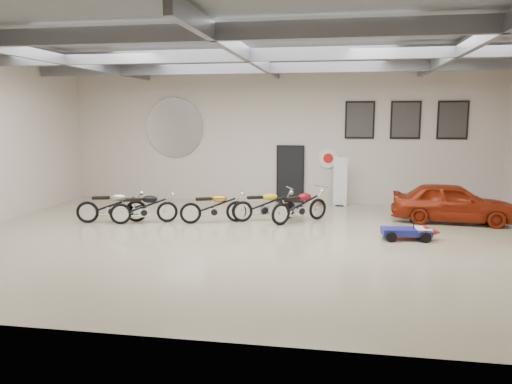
% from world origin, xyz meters
% --- Properties ---
extents(floor, '(16.00, 12.00, 0.01)m').
position_xyz_m(floor, '(0.00, 0.00, 0.00)').
color(floor, tan).
rests_on(floor, ground).
extents(ceiling, '(16.00, 12.00, 0.01)m').
position_xyz_m(ceiling, '(0.00, 0.00, 5.00)').
color(ceiling, slate).
rests_on(ceiling, back_wall).
extents(back_wall, '(16.00, 0.02, 5.00)m').
position_xyz_m(back_wall, '(0.00, 6.00, 2.50)').
color(back_wall, beige).
rests_on(back_wall, floor).
extents(ceiling_beams, '(15.80, 11.80, 0.32)m').
position_xyz_m(ceiling_beams, '(0.00, 0.00, 4.75)').
color(ceiling_beams, slate).
rests_on(ceiling_beams, ceiling).
extents(door, '(0.92, 0.08, 2.10)m').
position_xyz_m(door, '(0.50, 5.95, 1.05)').
color(door, black).
rests_on(door, back_wall).
extents(logo_plaque, '(2.30, 0.06, 1.16)m').
position_xyz_m(logo_plaque, '(-4.00, 5.95, 2.80)').
color(logo_plaque, silver).
rests_on(logo_plaque, back_wall).
extents(poster_left, '(1.05, 0.08, 1.35)m').
position_xyz_m(poster_left, '(3.00, 5.96, 3.10)').
color(poster_left, black).
rests_on(poster_left, back_wall).
extents(poster_mid, '(1.05, 0.08, 1.35)m').
position_xyz_m(poster_mid, '(4.60, 5.96, 3.10)').
color(poster_mid, black).
rests_on(poster_mid, back_wall).
extents(poster_right, '(1.05, 0.08, 1.35)m').
position_xyz_m(poster_right, '(6.20, 5.96, 3.10)').
color(poster_right, black).
rests_on(poster_right, back_wall).
extents(oil_sign, '(0.72, 0.10, 0.72)m').
position_xyz_m(oil_sign, '(1.90, 5.95, 1.70)').
color(oil_sign, white).
rests_on(oil_sign, back_wall).
extents(banner_stand, '(0.51, 0.25, 1.81)m').
position_xyz_m(banner_stand, '(2.36, 5.50, 0.91)').
color(banner_stand, white).
rests_on(banner_stand, floor).
extents(motorcycle_silver, '(2.18, 1.22, 1.08)m').
position_xyz_m(motorcycle_silver, '(-4.53, 1.43, 0.54)').
color(motorcycle_silver, silver).
rests_on(motorcycle_silver, floor).
extents(motorcycle_black, '(2.07, 1.33, 1.03)m').
position_xyz_m(motorcycle_black, '(-3.51, 1.50, 0.52)').
color(motorcycle_black, silver).
rests_on(motorcycle_black, floor).
extents(motorcycle_gold, '(2.11, 1.32, 1.05)m').
position_xyz_m(motorcycle_gold, '(-1.43, 1.91, 0.52)').
color(motorcycle_gold, silver).
rests_on(motorcycle_gold, floor).
extents(motorcycle_yellow, '(2.08, 1.40, 1.04)m').
position_xyz_m(motorcycle_yellow, '(0.04, 2.49, 0.52)').
color(motorcycle_yellow, silver).
rests_on(motorcycle_yellow, floor).
extents(motorcycle_red, '(1.95, 1.90, 1.08)m').
position_xyz_m(motorcycle_red, '(1.15, 2.44, 0.54)').
color(motorcycle_red, silver).
rests_on(motorcycle_red, floor).
extents(go_kart, '(1.62, 0.84, 0.56)m').
position_xyz_m(go_kart, '(4.24, 0.74, 0.28)').
color(go_kart, navy).
rests_on(go_kart, floor).
extents(vintage_car, '(1.76, 3.71, 1.23)m').
position_xyz_m(vintage_car, '(5.77, 3.27, 0.61)').
color(vintage_car, maroon).
rests_on(vintage_car, floor).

